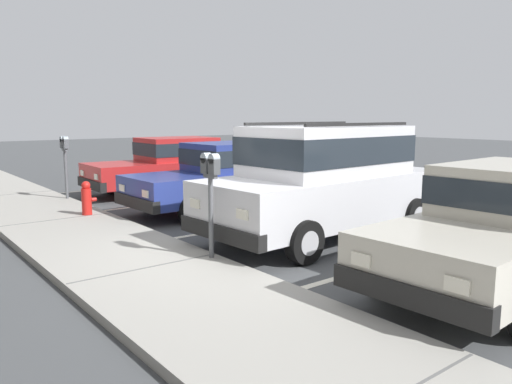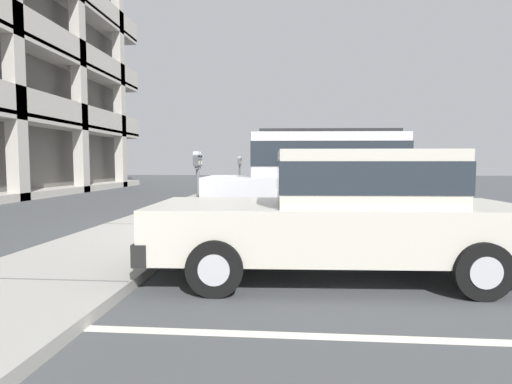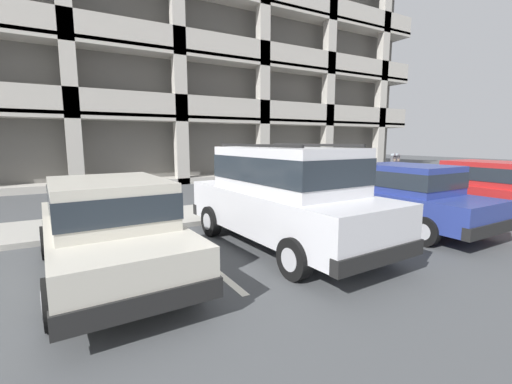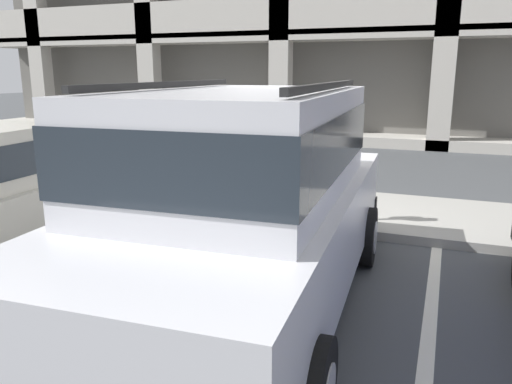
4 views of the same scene
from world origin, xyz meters
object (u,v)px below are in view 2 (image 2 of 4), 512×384
Objects in this scene: parking_meter_near at (198,171)px; parking_meter_far at (240,167)px; blue_coupe at (320,179)px; red_sedan at (344,210)px; dark_hatchback at (318,184)px; fire_hydrant at (220,194)px; silver_suv at (323,178)px.

parking_meter_near is 6.58m from parking_meter_far.
blue_coupe is 2.94× the size of parking_meter_far.
red_sedan is 3.01× the size of parking_meter_near.
dark_hatchback is 3.10m from fire_hydrant.
parking_meter_far is at bearing 91.11° from blue_coupe.
silver_suv reaches higher than red_sedan.
parking_meter_far is at bearing 11.86° from red_sedan.
dark_hatchback and blue_coupe have the same top height.
dark_hatchback is at bearing -139.95° from parking_meter_far.
blue_coupe is at bearing -90.28° from parking_meter_far.
dark_hatchback is (6.48, -0.16, 0.00)m from red_sedan.
parking_meter_near reaches higher than fire_hydrant.
red_sedan is at bearing 178.79° from blue_coupe.
parking_meter_far is at bearing -0.38° from parking_meter_near.
parking_meter_far is at bearing -8.25° from fire_hydrant.
red_sedan is (-3.22, 0.02, -0.27)m from silver_suv.
dark_hatchback is 6.45× the size of fire_hydrant.
dark_hatchback is at bearing 176.42° from blue_coupe.
red_sedan is at bearing -158.83° from fire_hydrant.
parking_meter_near is (-0.19, 2.54, 0.16)m from silver_suv.
fire_hydrant is at bearing 127.11° from blue_coupe.
red_sedan is 6.48m from dark_hatchback.
parking_meter_far is 2.51m from fire_hydrant.
parking_meter_near is 2.16× the size of fire_hydrant.
blue_coupe is at bearing -6.19° from dark_hatchback.
parking_meter_far reaches higher than parking_meter_near.
red_sedan and dark_hatchback have the same top height.
dark_hatchback is 4.39m from parking_meter_near.
fire_hydrant is at bearing 32.05° from silver_suv.
silver_suv is 3.22× the size of parking_meter_near.
parking_meter_far is at bearing 38.83° from dark_hatchback.
parking_meter_far reaches higher than fire_hydrant.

